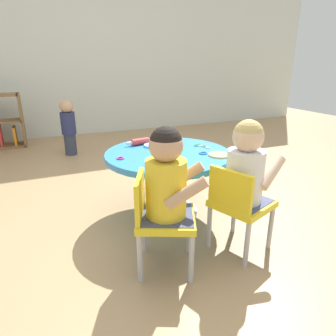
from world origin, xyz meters
The scene contains 16 objects.
ground_plane centered at (0.00, 0.00, 0.00)m, with size 10.00×10.00×0.00m, color tan.
back_wall centered at (0.00, 3.00, 1.40)m, with size 8.00×0.12×2.80m, color silver.
craft_table centered at (0.00, 0.00, 0.36)m, with size 0.89×0.89×0.48m.
child_chair_left centered at (-0.29, -0.55, 0.31)m, with size 0.40×0.40×0.54m.
seated_child_left centered at (-0.25, -0.57, 0.53)m, with size 0.43×0.39×0.51m.
child_chair_right centered at (0.19, -0.60, 0.31)m, with size 0.39×0.39×0.54m.
seated_child_right centered at (0.22, -0.58, 0.53)m, with size 0.42×0.37×0.51m.
toddler_standing centered at (-0.50, 1.86, 0.36)m, with size 0.17×0.17×0.67m.
rolling_pin centered at (-0.12, 0.27, 0.50)m, with size 0.23×0.07×0.05m.
craft_scissors centered at (0.29, 0.05, 0.48)m, with size 0.09×0.14×0.01m.
playdough_blob_0 centered at (-0.05, 0.19, 0.48)m, with size 0.13×0.13×0.02m, color #8CCCF2.
playdough_blob_1 centered at (0.29, -0.22, 0.48)m, with size 0.15×0.15×0.01m, color #F2CC72.
cookie_cutter_0 centered at (0.07, 0.13, 0.48)m, with size 0.06×0.06×0.01m, color #3F99D8.
cookie_cutter_1 centered at (0.06, 0.02, 0.48)m, with size 0.05×0.05×0.01m, color red.
cookie_cutter_2 centered at (-0.35, -0.02, 0.48)m, with size 0.05×0.05×0.01m, color #D83FA5.
cookie_cutter_3 centered at (0.21, -0.13, 0.48)m, with size 0.06×0.06×0.01m, color #3F99D8.
Camera 1 is at (-0.80, -1.85, 1.07)m, focal length 31.76 mm.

